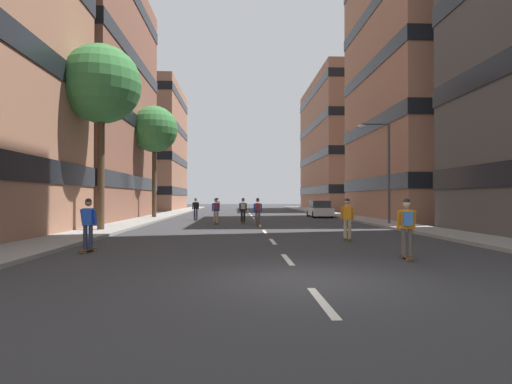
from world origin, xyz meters
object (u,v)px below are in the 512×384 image
object	(u,v)px
skater_4	(218,205)
skater_7	(243,209)
street_tree_near	(154,130)
skater_0	(258,210)
parked_car_near	(320,210)
skater_3	(88,222)
skater_6	(216,209)
streetlamp_right	(383,161)
skater_1	(407,224)
skater_5	(347,217)
skater_2	(196,208)
street_tree_mid	(101,85)

from	to	relation	value
skater_4	skater_7	xyz separation A→B (m)	(2.48, -16.03, 0.03)
street_tree_near	skater_0	xyz separation A→B (m)	(8.45, -9.75, -6.64)
skater_7	street_tree_near	bearing A→B (deg)	136.77
parked_car_near	street_tree_near	bearing A→B (deg)	-172.98
street_tree_near	skater_4	distance (m)	12.25
parked_car_near	skater_7	world-z (taller)	skater_7
skater_0	skater_4	xyz separation A→B (m)	(-3.38, 18.68, -0.03)
skater_0	skater_4	bearing A→B (deg)	100.26
skater_4	skater_0	bearing A→B (deg)	-79.74
parked_car_near	skater_0	world-z (taller)	skater_0
parked_car_near	skater_0	bearing A→B (deg)	-118.47
street_tree_near	skater_3	bearing A→B (deg)	-84.39
parked_car_near	skater_6	distance (m)	13.32
streetlamp_right	skater_0	size ratio (longest dim) A/B	3.65
parked_car_near	skater_1	xyz separation A→B (m)	(-2.66, -26.43, 0.32)
skater_4	skater_6	world-z (taller)	same
streetlamp_right	skater_4	size ratio (longest dim) A/B	3.65
skater_5	skater_7	world-z (taller)	same
street_tree_near	skater_6	world-z (taller)	street_tree_near
skater_0	skater_4	world-z (taller)	same
skater_2	street_tree_near	bearing A→B (deg)	142.72
skater_0	skater_1	world-z (taller)	same
skater_1	skater_2	xyz separation A→B (m)	(-8.21, 21.69, -0.03)
street_tree_near	skater_2	bearing A→B (deg)	-37.28
skater_2	skater_3	world-z (taller)	same
street_tree_mid	skater_0	bearing A→B (deg)	28.01
skater_6	streetlamp_right	bearing A→B (deg)	-10.03
skater_5	skater_6	distance (m)	12.73
skater_2	skater_6	xyz separation A→B (m)	(1.86, -5.06, 0.03)
skater_1	skater_4	size ratio (longest dim) A/B	1.00
parked_car_near	skater_4	bearing A→B (deg)	143.58
skater_6	street_tree_mid	bearing A→B (deg)	-132.38
parked_car_near	street_tree_near	world-z (taller)	street_tree_near
street_tree_mid	skater_5	bearing A→B (deg)	-22.89
street_tree_near	skater_3	size ratio (longest dim) A/B	5.38
streetlamp_right	skater_5	size ratio (longest dim) A/B	3.65
streetlamp_right	skater_6	world-z (taller)	streetlamp_right
skater_3	skater_6	size ratio (longest dim) A/B	1.00
streetlamp_right	skater_6	size ratio (longest dim) A/B	3.65
street_tree_near	skater_7	distance (m)	12.31
parked_car_near	skater_5	xyz separation A→B (m)	(-2.98, -21.01, 0.29)
skater_7	skater_4	bearing A→B (deg)	98.80
skater_4	skater_1	bearing A→B (deg)	-78.23
skater_6	skater_4	bearing A→B (deg)	92.15
parked_car_near	skater_7	xyz separation A→B (m)	(-7.17, -8.91, 0.32)
street_tree_near	street_tree_mid	size ratio (longest dim) A/B	0.99
street_tree_near	skater_5	bearing A→B (deg)	-58.55
parked_car_near	street_tree_mid	bearing A→B (deg)	-132.52
street_tree_mid	skater_2	distance (m)	13.72
street_tree_near	skater_5	world-z (taller)	street_tree_near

